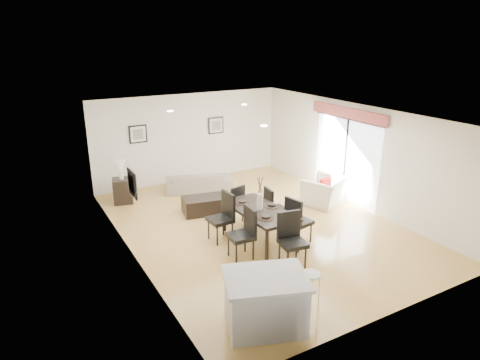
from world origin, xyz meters
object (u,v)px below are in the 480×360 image
dining_table (260,212)px  dining_chair_wnear (245,230)px  dining_chair_head (291,236)px  dining_chair_foot (235,202)px  bar_stool (311,278)px  dining_chair_enear (297,218)px  kitchen_island (265,302)px  dining_chair_wfar (224,214)px  armchair (325,191)px  dining_chair_efar (272,206)px  side_table (123,191)px  coffee_table (204,205)px  sofa (199,181)px

dining_table → dining_chair_wnear: dining_chair_wnear is taller
dining_chair_head → dining_chair_foot: size_ratio=1.15×
dining_table → bar_stool: size_ratio=2.72×
dining_chair_enear → kitchen_island: (-2.13, -2.06, -0.15)m
dining_chair_foot → dining_chair_wfar: bearing=32.4°
armchair → dining_chair_wfar: dining_chair_wfar is taller
dining_chair_efar → kitchen_island: bearing=152.7°
dining_chair_wfar → dining_chair_head: size_ratio=1.01×
dining_chair_efar → dining_chair_head: 1.73m
dining_chair_enear → dining_chair_wfar: bearing=43.2°
armchair → dining_chair_head: (-2.70, -2.13, 0.24)m
side_table → bar_stool: bearing=-77.5°
dining_chair_wnear → kitchen_island: 2.24m
dining_chair_efar → coffee_table: (-1.05, 1.57, -0.34)m
dining_chair_head → bar_stool: bearing=-104.1°
dining_table → coffee_table: bearing=99.2°
dining_table → dining_chair_head: bearing=-91.1°
dining_table → dining_chair_wnear: bearing=-145.9°
coffee_table → dining_chair_efar: bearing=-45.8°
dining_chair_head → dining_chair_efar: bearing=78.1°
bar_stool → dining_chair_efar: bearing=67.4°
dining_table → dining_chair_foot: bearing=87.2°
armchair → side_table: bearing=-53.8°
armchair → dining_chair_foot: 2.70m
kitchen_island → dining_table: bearing=79.7°
bar_stool → dining_chair_enear: bearing=58.8°
coffee_table → bar_stool: size_ratio=1.54×
dining_chair_foot → bar_stool: bearing=66.9°
armchair → dining_chair_enear: size_ratio=1.06×
sofa → dining_chair_wnear: (-0.82, -4.10, 0.33)m
dining_chair_efar → kitchen_island: size_ratio=0.64×
dining_table → dining_chair_enear: bearing=-38.3°
dining_chair_wfar → dining_chair_enear: bearing=49.9°
dining_chair_wnear → dining_chair_wfar: size_ratio=0.99×
dining_table → dining_chair_head: (0.02, -1.13, -0.08)m
dining_chair_wfar → dining_chair_head: 1.73m
sofa → dining_chair_head: bearing=106.9°
dining_table → dining_chair_efar: size_ratio=1.91×
dining_chair_efar → dining_chair_head: (-0.64, -1.61, 0.06)m
dining_chair_enear → dining_chair_foot: bearing=10.5°
kitchen_island → bar_stool: size_ratio=2.21×
dining_chair_efar → kitchen_island: dining_chair_efar is taller
coffee_table → dining_chair_enear: bearing=-57.1°
dining_chair_foot → bar_stool: 3.74m
dining_table → dining_chair_enear: 0.81m
armchair → dining_chair_wfar: 3.41m
dining_chair_efar → dining_chair_wfar: bearing=98.2°
dining_chair_foot → bar_stool: size_ratio=1.38×
sofa → side_table: size_ratio=2.86×
sofa → kitchen_island: 6.39m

